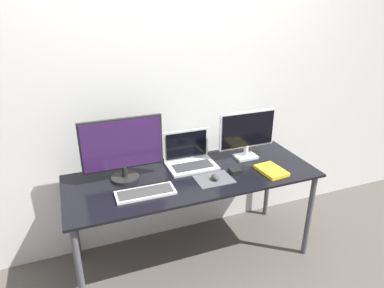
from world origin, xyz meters
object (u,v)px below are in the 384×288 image
(book, at_px, (271,171))
(mouse, at_px, (215,177))
(monitor_right, at_px, (247,132))
(power_brick, at_px, (235,171))
(laptop, at_px, (190,157))
(monitor_left, at_px, (122,148))
(keyboard, at_px, (145,193))

(book, bearing_deg, mouse, 175.16)
(monitor_right, height_order, power_brick, monitor_right)
(laptop, relative_size, power_brick, 4.58)
(monitor_right, bearing_deg, monitor_left, -180.00)
(power_brick, bearing_deg, mouse, -165.23)
(monitor_left, distance_m, mouse, 0.66)
(monitor_right, height_order, keyboard, monitor_right)
(monitor_left, xyz_separation_m, laptop, (0.50, 0.05, -0.17))
(keyboard, distance_m, book, 0.92)
(mouse, bearing_deg, monitor_left, 157.03)
(keyboard, xyz_separation_m, power_brick, (0.67, 0.05, 0.01))
(monitor_left, height_order, keyboard, monitor_left)
(keyboard, bearing_deg, monitor_right, 15.84)
(keyboard, height_order, book, book)
(monitor_right, relative_size, book, 1.95)
(monitor_right, height_order, mouse, monitor_right)
(keyboard, bearing_deg, laptop, 35.31)
(monitor_left, relative_size, keyboard, 1.44)
(book, distance_m, power_brick, 0.27)
(laptop, xyz_separation_m, book, (0.51, -0.33, -0.05))
(monitor_right, bearing_deg, laptop, 174.02)
(monitor_left, relative_size, laptop, 1.55)
(mouse, bearing_deg, monitor_right, 32.98)
(book, bearing_deg, keyboard, 177.87)
(monitor_right, distance_m, book, 0.35)
(mouse, xyz_separation_m, power_brick, (0.18, 0.05, -0.01))
(monitor_left, bearing_deg, power_brick, -14.65)
(power_brick, bearing_deg, book, -18.29)
(power_brick, bearing_deg, laptop, 136.21)
(laptop, distance_m, keyboard, 0.51)
(keyboard, xyz_separation_m, mouse, (0.49, 0.00, 0.01))
(keyboard, height_order, mouse, mouse)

